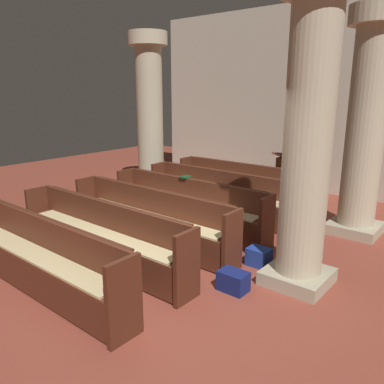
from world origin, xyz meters
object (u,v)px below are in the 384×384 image
(pew_row_0, at_px, (244,183))
(pew_row_4, at_px, (101,233))
(pew_row_5, at_px, (38,254))
(lectern, at_px, (283,178))
(pew_row_1, at_px, (218,192))
(pew_row_2, at_px, (187,203))
(pew_row_3, at_px, (149,216))
(kneeler_box_navy, at_px, (233,281))
(hymn_book, at_px, (186,177))
(kneeler_box_blue, at_px, (259,257))
(pillar_aisle_side, at_px, (366,122))
(pillar_far_side, at_px, (150,112))
(pillar_aisle_rear, at_px, (308,135))

(pew_row_0, height_order, pew_row_4, same)
(pew_row_5, bearing_deg, lectern, 86.48)
(pew_row_1, bearing_deg, pew_row_2, -90.00)
(pew_row_1, bearing_deg, pew_row_4, -90.00)
(pew_row_3, height_order, kneeler_box_navy, pew_row_3)
(pew_row_0, xyz_separation_m, lectern, (0.37, 1.15, -0.04))
(pew_row_0, bearing_deg, hymn_book, -96.61)
(pew_row_5, xyz_separation_m, kneeler_box_blue, (1.80, 2.37, -0.36))
(lectern, bearing_deg, hymn_book, -101.16)
(pew_row_0, distance_m, pew_row_3, 2.91)
(pew_row_1, relative_size, pew_row_3, 1.00)
(pew_row_3, bearing_deg, pew_row_0, 90.00)
(pew_row_3, bearing_deg, hymn_book, 99.84)
(pew_row_1, distance_m, pillar_aisle_side, 2.96)
(pew_row_1, height_order, pew_row_5, same)
(lectern, bearing_deg, pillar_far_side, -149.96)
(pillar_aisle_side, distance_m, pillar_far_side, 4.87)
(pew_row_1, bearing_deg, pew_row_0, 90.00)
(pillar_far_side, distance_m, hymn_book, 2.76)
(pew_row_1, height_order, lectern, lectern)
(pew_row_1, relative_size, hymn_book, 16.15)
(pew_row_3, bearing_deg, kneeler_box_blue, 13.51)
(pew_row_0, relative_size, pillar_aisle_rear, 0.88)
(pew_row_0, distance_m, pillar_far_side, 2.86)
(pew_row_1, relative_size, pew_row_2, 1.00)
(pew_row_5, height_order, kneeler_box_navy, pew_row_5)
(pew_row_3, bearing_deg, kneeler_box_navy, -12.25)
(pillar_far_side, height_order, kneeler_box_navy, pillar_far_side)
(pillar_aisle_rear, xyz_separation_m, hymn_book, (-2.66, 0.87, -1.04))
(pillar_aisle_rear, distance_m, lectern, 4.56)
(pew_row_0, height_order, pew_row_5, same)
(pillar_aisle_rear, height_order, hymn_book, pillar_aisle_rear)
(pew_row_1, bearing_deg, pillar_far_side, 167.88)
(pillar_far_side, distance_m, kneeler_box_navy, 5.50)
(pew_row_3, height_order, kneeler_box_blue, pew_row_3)
(pillar_far_side, bearing_deg, pew_row_3, -45.61)
(pew_row_1, bearing_deg, kneeler_box_blue, -40.00)
(pillar_aisle_rear, bearing_deg, pew_row_1, 146.16)
(pew_row_3, relative_size, hymn_book, 16.15)
(pew_row_3, height_order, pillar_aisle_rear, pillar_aisle_rear)
(pew_row_5, relative_size, pillar_aisle_side, 0.88)
(kneeler_box_navy, bearing_deg, pew_row_1, 129.05)
(pillar_aisle_side, distance_m, kneeler_box_navy, 3.65)
(pew_row_3, bearing_deg, pew_row_4, -90.00)
(pew_row_4, xyz_separation_m, pillar_far_side, (-2.41, 3.43, 1.47))
(hymn_book, relative_size, kneeler_box_navy, 0.56)
(lectern, bearing_deg, pew_row_0, -107.80)
(pew_row_5, bearing_deg, kneeler_box_navy, 38.60)
(pew_row_0, height_order, pillar_aisle_side, pillar_aisle_side)
(pillar_aisle_rear, height_order, lectern, pillar_aisle_rear)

